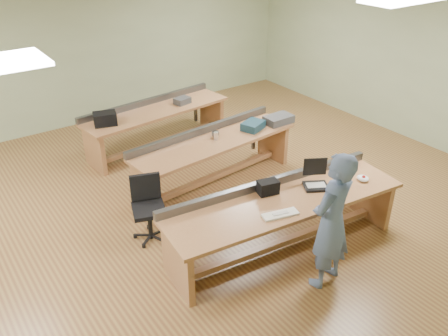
{
  "coord_description": "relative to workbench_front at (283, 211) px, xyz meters",
  "views": [
    {
      "loc": [
        -2.84,
        -5.19,
        3.95
      ],
      "look_at": [
        0.41,
        -0.6,
        0.86
      ],
      "focal_mm": 38.0,
      "sensor_mm": 36.0,
      "label": 1
    }
  ],
  "objects": [
    {
      "name": "workbench_front",
      "position": [
        0.0,
        0.0,
        0.0
      ],
      "size": [
        3.27,
        1.19,
        0.86
      ],
      "rotation": [
        0.0,
        0.0,
        -0.11
      ],
      "color": "#A77146",
      "rests_on": "floor"
    },
    {
      "name": "laptop_base",
      "position": [
        0.52,
        -0.03,
        0.2
      ],
      "size": [
        0.4,
        0.37,
        0.03
      ],
      "primitive_type": "cube",
      "rotation": [
        0.0,
        0.0,
        -0.52
      ],
      "color": "black",
      "rests_on": "workbench_front"
    },
    {
      "name": "tray_back",
      "position": [
        0.66,
        3.59,
        0.24
      ],
      "size": [
        0.32,
        0.26,
        0.11
      ],
      "primitive_type": "cube",
      "rotation": [
        0.0,
        0.0,
        0.21
      ],
      "color": "#3B3B3D",
      "rests_on": "workbench_back"
    },
    {
      "name": "storage_box_back",
      "position": [
        -0.91,
        3.48,
        0.29
      ],
      "size": [
        0.43,
        0.36,
        0.21
      ],
      "primitive_type": "cube",
      "rotation": [
        0.0,
        0.0,
        -0.29
      ],
      "color": "black",
      "rests_on": "workbench_back"
    },
    {
      "name": "parts_bin_teal",
      "position": [
        1.01,
        1.91,
        0.25
      ],
      "size": [
        0.45,
        0.39,
        0.13
      ],
      "primitive_type": "cube",
      "rotation": [
        0.0,
        0.0,
        0.37
      ],
      "color": "#143343",
      "rests_on": "workbench_mid"
    },
    {
      "name": "keyboard",
      "position": [
        -0.28,
        -0.25,
        0.2
      ],
      "size": [
        0.47,
        0.25,
        0.03
      ],
      "primitive_type": "cube",
      "rotation": [
        0.0,
        0.0,
        -0.25
      ],
      "color": "silver",
      "rests_on": "workbench_front"
    },
    {
      "name": "wall_right",
      "position": [
        4.32,
        1.52,
        0.94
      ],
      "size": [
        0.04,
        8.0,
        3.0
      ],
      "primitive_type": "cube",
      "color": "#9FB085",
      "rests_on": "floor"
    },
    {
      "name": "mug",
      "position": [
        0.33,
        2.01,
        0.23
      ],
      "size": [
        0.14,
        0.14,
        0.09
      ],
      "primitive_type": "imported",
      "rotation": [
        0.0,
        0.0,
        0.23
      ],
      "color": "#3B3B3D",
      "rests_on": "workbench_mid"
    },
    {
      "name": "parts_bin_grey",
      "position": [
        1.52,
        1.86,
        0.25
      ],
      "size": [
        0.48,
        0.3,
        0.13
      ],
      "primitive_type": "cube",
      "rotation": [
        0.0,
        0.0,
        0.0
      ],
      "color": "#3B3B3D",
      "rests_on": "workbench_mid"
    },
    {
      "name": "workbench_mid",
      "position": [
        0.25,
        1.95,
        -0.01
      ],
      "size": [
        2.89,
        1.0,
        0.86
      ],
      "rotation": [
        0.0,
        0.0,
        0.09
      ],
      "color": "#A77146",
      "rests_on": "floor"
    },
    {
      "name": "workbench_back",
      "position": [
        0.11,
        3.63,
        -0.01
      ],
      "size": [
        2.85,
        1.03,
        0.86
      ],
      "rotation": [
        0.0,
        0.0,
        0.1
      ],
      "color": "#A77146",
      "rests_on": "floor"
    },
    {
      "name": "drinks_can",
      "position": [
        0.28,
        1.92,
        0.25
      ],
      "size": [
        0.09,
        0.09,
        0.13
      ],
      "primitive_type": "cylinder",
      "rotation": [
        0.0,
        0.0,
        -0.39
      ],
      "color": "silver",
      "rests_on": "workbench_mid"
    },
    {
      "name": "person",
      "position": [
        0.0,
        -0.79,
        0.29
      ],
      "size": [
        0.7,
        0.53,
        1.71
      ],
      "primitive_type": "imported",
      "rotation": [
        0.0,
        0.0,
        3.35
      ],
      "color": "slate",
      "rests_on": "floor"
    },
    {
      "name": "wall_front",
      "position": [
        -0.68,
        -2.48,
        0.94
      ],
      "size": [
        10.0,
        0.04,
        3.0
      ],
      "primitive_type": "cube",
      "color": "#9FB085",
      "rests_on": "floor"
    },
    {
      "name": "trackball_mouse",
      "position": [
        1.16,
        -0.27,
        0.22
      ],
      "size": [
        0.18,
        0.2,
        0.07
      ],
      "primitive_type": "ellipsoid",
      "rotation": [
        0.0,
        0.0,
        0.27
      ],
      "color": "white",
      "rests_on": "workbench_front"
    },
    {
      "name": "task_chair",
      "position": [
        -1.31,
        1.2,
        -0.24
      ],
      "size": [
        0.61,
        0.61,
        0.89
      ],
      "rotation": [
        0.0,
        0.0,
        -0.33
      ],
      "color": "black",
      "rests_on": "floor"
    },
    {
      "name": "wall_back",
      "position": [
        -0.68,
        5.52,
        0.94
      ],
      "size": [
        10.0,
        0.04,
        3.0
      ],
      "primitive_type": "cube",
      "color": "#9FB085",
      "rests_on": "floor"
    },
    {
      "name": "floor",
      "position": [
        -0.68,
        1.52,
        -0.56
      ],
      "size": [
        10.0,
        10.0,
        0.0
      ],
      "primitive_type": "plane",
      "color": "olive",
      "rests_on": "ground"
    },
    {
      "name": "ceiling",
      "position": [
        -0.68,
        1.52,
        2.44
      ],
      "size": [
        10.0,
        10.0,
        0.0
      ],
      "primitive_type": "plane",
      "color": "silver",
      "rests_on": "wall_back"
    },
    {
      "name": "camera_bag",
      "position": [
        -0.08,
        0.22,
        0.28
      ],
      "size": [
        0.29,
        0.22,
        0.18
      ],
      "primitive_type": "cube",
      "rotation": [
        0.0,
        0.0,
        -0.24
      ],
      "color": "black",
      "rests_on": "workbench_front"
    },
    {
      "name": "laptop_screen",
      "position": [
        0.58,
        0.07,
        0.43
      ],
      "size": [
        0.28,
        0.17,
        0.24
      ],
      "primitive_type": "cube",
      "rotation": [
        0.0,
        0.0,
        -0.52
      ],
      "color": "black",
      "rests_on": "laptop_base"
    },
    {
      "name": "fluor_panels",
      "position": [
        -0.68,
        1.52,
        2.41
      ],
      "size": [
        6.2,
        3.5,
        0.03
      ],
      "color": "white",
      "rests_on": "ceiling"
    }
  ]
}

